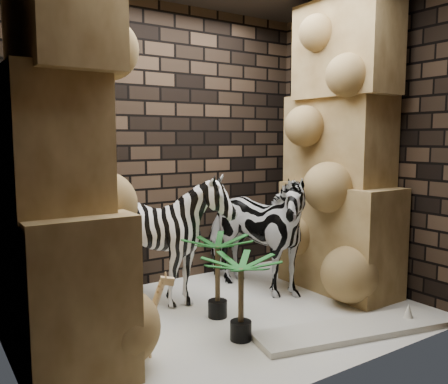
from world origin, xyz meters
TOP-DOWN VIEW (x-y plane):
  - floor at (0.00, 0.00)m, footprint 3.50×3.50m
  - wall_back at (0.00, 1.25)m, footprint 3.50×0.00m
  - wall_front at (0.00, -1.25)m, footprint 3.50×0.00m
  - wall_left at (-1.75, 0.00)m, footprint 0.00×3.00m
  - wall_right at (1.75, 0.00)m, footprint 0.00×3.00m
  - rock_pillar_left at (-1.40, 0.00)m, footprint 0.68×1.30m
  - rock_pillar_right at (1.42, 0.00)m, footprint 0.58×1.25m
  - zebra_right at (0.61, 0.44)m, footprint 0.94×1.35m
  - zebra_left at (-0.28, 0.58)m, footprint 1.29×1.47m
  - giraffe_toy at (-0.95, -0.29)m, footprint 0.34×0.21m
  - palm_front at (-0.06, 0.04)m, footprint 0.36×0.36m
  - palm_back at (-0.16, -0.46)m, footprint 0.36×0.36m
  - surfboard at (0.66, -0.85)m, footprint 1.69×0.77m

SIDE VIEW (x-z plane):
  - floor at x=0.00m, z-range 0.00..0.00m
  - surfboard at x=0.66m, z-range 0.00..0.05m
  - giraffe_toy at x=-0.95m, z-range 0.00..0.63m
  - palm_back at x=-0.16m, z-range 0.00..0.67m
  - palm_front at x=-0.06m, z-range 0.00..0.74m
  - zebra_left at x=-0.28m, z-range 0.00..1.15m
  - zebra_right at x=0.61m, z-range 0.00..1.45m
  - wall_back at x=0.00m, z-range -0.25..3.25m
  - wall_front at x=0.00m, z-range -0.25..3.25m
  - wall_left at x=-1.75m, z-range 0.00..3.00m
  - wall_right at x=1.75m, z-range 0.00..3.00m
  - rock_pillar_left at x=-1.40m, z-range 0.00..3.00m
  - rock_pillar_right at x=1.42m, z-range 0.00..3.00m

